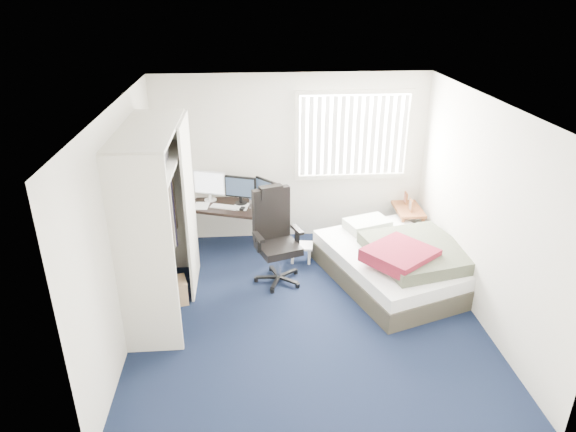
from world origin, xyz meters
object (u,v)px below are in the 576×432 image
(nightstand, at_px, (407,210))
(bed, at_px, (398,262))
(desk, at_px, (236,203))
(office_chair, at_px, (276,246))

(nightstand, xyz_separation_m, bed, (-0.47, -1.24, -0.18))
(desk, relative_size, nightstand, 1.93)
(bed, bearing_deg, desk, 151.50)
(office_chair, xyz_separation_m, bed, (1.59, -0.19, -0.21))
(desk, relative_size, office_chair, 1.18)
(desk, distance_m, bed, 2.44)
(nightstand, distance_m, bed, 1.34)
(desk, height_order, nightstand, desk)
(desk, distance_m, nightstand, 2.60)
(desk, bearing_deg, office_chair, -61.62)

